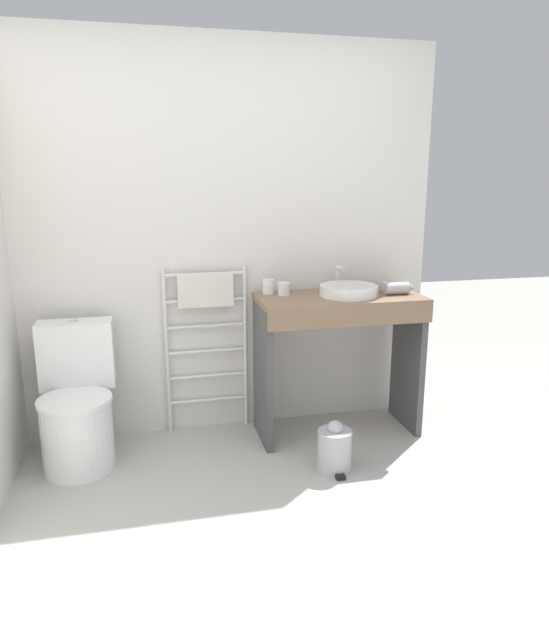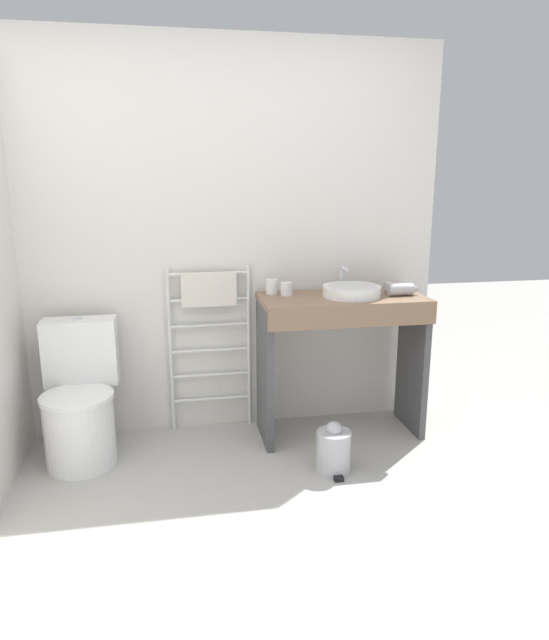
% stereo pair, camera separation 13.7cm
% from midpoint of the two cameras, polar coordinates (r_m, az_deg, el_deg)
% --- Properties ---
extents(ground_plane, '(12.00, 12.00, 0.00)m').
position_cam_midpoint_polar(ground_plane, '(2.53, -0.89, -24.54)').
color(ground_plane, '#B2AFA8').
extents(wall_back, '(2.67, 0.12, 2.38)m').
position_cam_midpoint_polar(wall_back, '(3.58, -6.44, 7.80)').
color(wall_back, silver).
rests_on(wall_back, ground_plane).
extents(toilet, '(0.42, 0.55, 0.79)m').
position_cam_midpoint_polar(toilet, '(3.42, -20.23, -8.21)').
color(toilet, white).
rests_on(toilet, ground_plane).
extents(towel_radiator, '(0.52, 0.06, 1.05)m').
position_cam_midpoint_polar(towel_radiator, '(3.54, -7.95, 0.29)').
color(towel_radiator, silver).
rests_on(towel_radiator, ground_plane).
extents(vanity_counter, '(0.99, 0.48, 0.88)m').
position_cam_midpoint_polar(vanity_counter, '(3.51, 5.34, -2.13)').
color(vanity_counter, '#84664C').
rests_on(vanity_counter, ground_plane).
extents(sink_basin, '(0.35, 0.35, 0.06)m').
position_cam_midpoint_polar(sink_basin, '(3.45, 6.30, 2.99)').
color(sink_basin, white).
rests_on(sink_basin, vanity_counter).
extents(faucet, '(0.02, 0.10, 0.15)m').
position_cam_midpoint_polar(faucet, '(3.61, 5.33, 4.56)').
color(faucet, silver).
rests_on(faucet, vanity_counter).
extents(cup_near_wall, '(0.07, 0.07, 0.09)m').
position_cam_midpoint_polar(cup_near_wall, '(3.49, -1.73, 3.35)').
color(cup_near_wall, white).
rests_on(cup_near_wall, vanity_counter).
extents(cup_near_edge, '(0.07, 0.07, 0.08)m').
position_cam_midpoint_polar(cup_near_edge, '(3.44, -0.21, 3.13)').
color(cup_near_edge, white).
rests_on(cup_near_edge, vanity_counter).
extents(hair_dryer, '(0.20, 0.16, 0.07)m').
position_cam_midpoint_polar(hair_dryer, '(3.54, 11.09, 3.16)').
color(hair_dryer, '#B7B7BC').
rests_on(hair_dryer, vanity_counter).
extents(trash_bin, '(0.19, 0.22, 0.29)m').
position_cam_midpoint_polar(trash_bin, '(3.23, 4.78, -12.72)').
color(trash_bin, '#B7B7BC').
rests_on(trash_bin, ground_plane).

